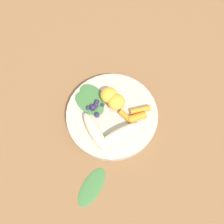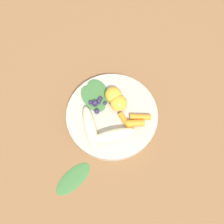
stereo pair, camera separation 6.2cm
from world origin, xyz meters
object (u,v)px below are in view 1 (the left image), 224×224
at_px(bowl, 112,115).
at_px(banana_peeled_left, 120,134).
at_px(banana_peeled_right, 95,131).
at_px(kale_leaf_stray, 92,187).
at_px(orange_segment_near, 109,95).

bearing_deg(bowl, banana_peeled_left, 31.10).
xyz_separation_m(bowl, banana_peeled_right, (0.07, -0.03, 0.03)).
bearing_deg(banana_peeled_left, kale_leaf_stray, -147.65).
xyz_separation_m(banana_peeled_right, kale_leaf_stray, (0.13, 0.02, -0.04)).
bearing_deg(bowl, orange_segment_near, -157.35).
xyz_separation_m(banana_peeled_right, orange_segment_near, (-0.11, 0.01, 0.00)).
distance_m(banana_peeled_right, orange_segment_near, 0.11).
bearing_deg(banana_peeled_left, orange_segment_near, 77.57).
distance_m(bowl, orange_segment_near, 0.06).
relative_size(bowl, banana_peeled_left, 2.20).
distance_m(bowl, banana_peeled_right, 0.08).
relative_size(orange_segment_near, kale_leaf_stray, 0.44).
bearing_deg(banana_peeled_right, kale_leaf_stray, -32.34).
bearing_deg(bowl, banana_peeled_right, -26.10).
xyz_separation_m(banana_peeled_left, orange_segment_near, (-0.10, -0.05, 0.00)).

